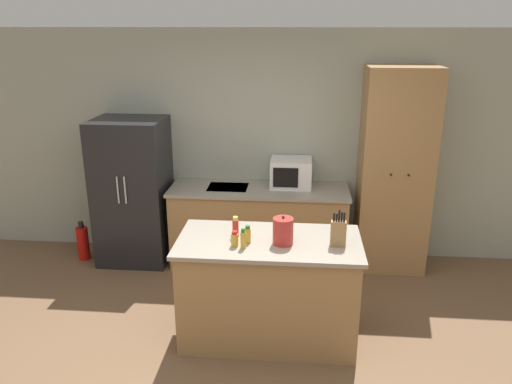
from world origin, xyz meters
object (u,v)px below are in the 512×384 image
pantry_cabinet (395,171)px  spice_bottle_amber_oil (243,239)px  microwave (291,173)px  refrigerator (133,191)px  spice_bottle_short_red (235,239)px  kettle (283,231)px  spice_bottle_green_herb (236,227)px  knife_block (338,233)px  fire_extinguisher (83,243)px  spice_bottle_tall_dark (248,235)px

pantry_cabinet → spice_bottle_amber_oil: (-1.46, -1.68, -0.11)m
pantry_cabinet → spice_bottle_amber_oil: pantry_cabinet is taller
pantry_cabinet → microwave: 1.13m
refrigerator → spice_bottle_short_red: (1.37, -1.58, 0.16)m
spice_bottle_short_red → kettle: kettle is taller
kettle → spice_bottle_short_red: bearing=-167.8°
spice_bottle_short_red → spice_bottle_green_herb: (-0.02, 0.19, 0.02)m
knife_block → fire_extinguisher: bearing=153.5°
microwave → kettle: 1.62m
refrigerator → pantry_cabinet: (2.91, 0.07, 0.29)m
spice_bottle_short_red → kettle: (0.39, 0.08, 0.05)m
microwave → spice_bottle_short_red: (-0.41, -1.70, -0.07)m
knife_block → spice_bottle_green_herb: 0.85m
pantry_cabinet → spice_bottle_amber_oil: bearing=-131.0°
spice_bottle_amber_oil → spice_bottle_tall_dark: bearing=77.3°
fire_extinguisher → microwave: bearing=5.2°
spice_bottle_amber_oil → spice_bottle_green_herb: bearing=111.8°
pantry_cabinet → knife_block: (-0.71, -1.57, -0.07)m
spice_bottle_tall_dark → spice_bottle_short_red: (-0.10, -0.08, -0.01)m
spice_bottle_tall_dark → spice_bottle_short_red: 0.13m
spice_bottle_tall_dark → fire_extinguisher: spice_bottle_tall_dark is taller
microwave → spice_bottle_amber_oil: microwave is taller
microwave → spice_bottle_green_herb: size_ratio=2.52×
refrigerator → microwave: 1.80m
refrigerator → spice_bottle_tall_dark: bearing=-45.6°
fire_extinguisher → kettle: bearing=-30.5°
spice_bottle_green_herb → knife_block: bearing=-7.7°
knife_block → spice_bottle_short_red: 0.83m
spice_bottle_tall_dark → spice_bottle_short_red: bearing=-140.9°
refrigerator → spice_bottle_amber_oil: (1.44, -1.61, 0.18)m
microwave → fire_extinguisher: bearing=-174.8°
pantry_cabinet → knife_block: size_ratio=7.14×
pantry_cabinet → microwave: pantry_cabinet is taller
kettle → spice_bottle_amber_oil: bearing=-159.8°
pantry_cabinet → microwave: bearing=177.4°
spice_bottle_green_herb → fire_extinguisher: size_ratio=0.38×
spice_bottle_green_herb → spice_bottle_amber_oil: bearing=-68.2°
refrigerator → microwave: (1.79, 0.12, 0.23)m
spice_bottle_green_herb → microwave: bearing=74.1°
microwave → spice_bottle_tall_dark: (-0.32, -1.62, -0.06)m
microwave → spice_bottle_short_red: size_ratio=3.44×
pantry_cabinet → spice_bottle_tall_dark: (-1.44, -1.57, -0.12)m
knife_block → spice_bottle_amber_oil: (-0.76, -0.11, -0.04)m
microwave → spice_bottle_green_herb: microwave is taller
pantry_cabinet → knife_block: 1.73m
knife_block → fire_extinguisher: 3.26m
refrigerator → spice_bottle_short_red: bearing=-49.1°
microwave → knife_block: 1.68m
pantry_cabinet → kettle: 1.95m
refrigerator → spice_bottle_tall_dark: refrigerator is taller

